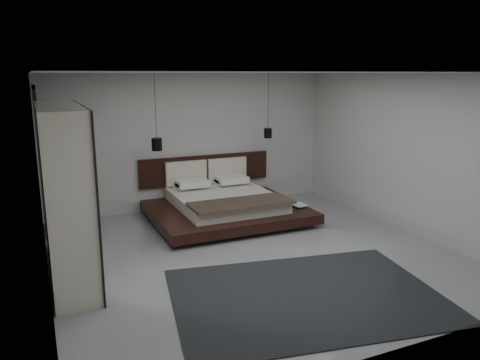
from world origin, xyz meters
name	(u,v)px	position (x,y,z in m)	size (l,w,h in m)	color
floor	(253,253)	(0.00, 0.00, 0.00)	(6.00, 6.00, 0.00)	gray
ceiling	(254,73)	(0.00, 0.00, 2.80)	(6.00, 6.00, 0.00)	white
wall_back	(192,141)	(0.00, 3.00, 1.40)	(6.00, 6.00, 0.00)	#B7B7B5
wall_front	(390,223)	(0.00, -3.00, 1.40)	(6.00, 6.00, 0.00)	#B7B7B5
wall_left	(40,186)	(-3.00, 0.00, 1.40)	(6.00, 6.00, 0.00)	#B7B7B5
wall_right	(406,154)	(3.00, 0.00, 1.40)	(6.00, 6.00, 0.00)	#B7B7B5
lattice_screen	(40,161)	(-2.95, 2.45, 1.30)	(0.05, 0.90, 2.60)	black
bed	(224,204)	(0.28, 1.90, 0.29)	(2.88, 2.43, 1.09)	black
book_lower	(294,206)	(1.47, 1.24, 0.28)	(0.22, 0.30, 0.03)	#99724C
book_upper	(294,205)	(1.45, 1.21, 0.31)	(0.23, 0.32, 0.02)	#99724C
pendant_left	(157,144)	(-0.90, 2.37, 1.48)	(0.20, 0.20, 1.44)	black
pendant_right	(268,133)	(1.47, 2.37, 1.58)	(0.17, 0.17, 1.33)	black
wardrobe	(65,193)	(-2.70, 0.33, 1.19)	(0.57, 2.43, 2.38)	silver
rug	(306,295)	(-0.01, -1.59, 0.01)	(3.39, 2.42, 0.01)	black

